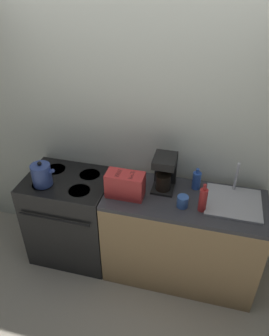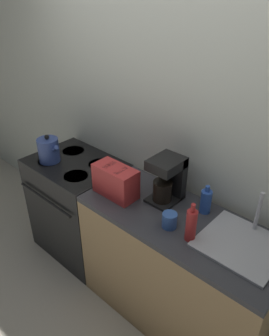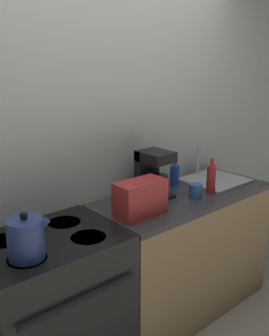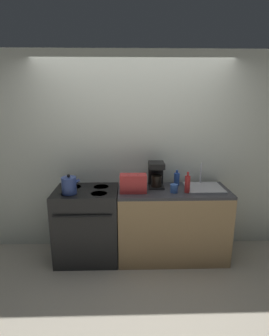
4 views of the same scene
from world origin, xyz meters
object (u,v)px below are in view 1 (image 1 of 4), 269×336
coffee_maker (165,171)px  bottle_blue (197,180)px  cup_blue (183,202)px  kettle (42,175)px  toaster (125,185)px  stove (72,216)px  bottle_red (203,200)px

coffee_maker → bottle_blue: (0.27, 0.05, -0.09)m
coffee_maker → cup_blue: coffee_maker is taller
bottle_blue → cup_blue: bottle_blue is taller
kettle → toaster: kettle is taller
toaster → bottle_blue: bearing=24.1°
stove → kettle: (-0.17, -0.12, 0.55)m
kettle → bottle_blue: 1.35m
toaster → bottle_blue: size_ratio=1.59×
toaster → bottle_red: 0.65m
kettle → cup_blue: kettle is taller
coffee_maker → bottle_blue: bearing=10.5°
toaster → bottle_red: bearing=-2.5°
coffee_maker → bottle_red: (0.35, -0.23, -0.06)m
coffee_maker → bottle_blue: 0.29m
stove → toaster: toaster is taller
coffee_maker → bottle_blue: size_ratio=1.61×
stove → bottle_red: 1.35m
kettle → toaster: bearing=2.4°
kettle → coffee_maker: (1.05, 0.23, 0.07)m
stove → kettle: size_ratio=3.89×
bottle_blue → kettle: bearing=-167.8°
coffee_maker → bottle_red: bearing=-33.5°
stove → bottle_blue: size_ratio=4.63×
kettle → cup_blue: bearing=0.4°
bottle_blue → cup_blue: bearing=-106.4°
kettle → cup_blue: size_ratio=2.41×
coffee_maker → cup_blue: size_ratio=3.27×
cup_blue → toaster: bearing=177.5°
kettle → bottle_red: bottle_red is taller
toaster → coffee_maker: size_ratio=0.99×
cup_blue → coffee_maker: bearing=130.6°
toaster → cup_blue: bearing=-2.5°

